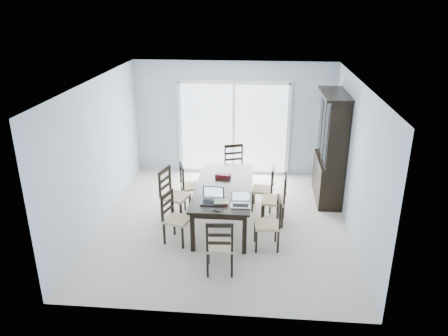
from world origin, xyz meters
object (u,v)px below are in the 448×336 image
Objects in this scene: china_hutch at (331,149)px; chair_right_far at (267,184)px; chair_left_near at (173,212)px; chair_right_mid at (279,194)px; laptop_dark at (212,200)px; game_box at (223,176)px; laptop_silver at (241,203)px; hot_tub at (227,139)px; chair_right_near at (272,218)px; dining_table at (224,189)px; cell_phone at (217,211)px; chair_end_far at (235,162)px; chair_end_near at (220,241)px; chair_left_far at (187,181)px; chair_left_mid at (171,189)px.

chair_right_far is at bearing -153.32° from china_hutch.
chair_left_near is 1.95m from chair_right_mid.
laptop_dark is (0.66, -0.02, 0.27)m from chair_left_near.
chair_right_far is at bearing 17.54° from game_box.
laptop_silver is 4.35m from hot_tub.
game_box is (-0.91, 1.13, 0.24)m from chair_right_near.
chair_right_far is at bearing 27.01° from chair_right_mid.
dining_table is at bearing -82.12° from game_box.
laptop_dark reaches higher than cell_phone.
chair_right_near is 4.41m from hot_tub.
laptop_dark is at bearing 105.36° from chair_left_near.
dining_table is at bearing 111.52° from laptop_silver.
chair_end_far reaches higher than laptop_dark.
china_hutch reaches higher than chair_right_far.
chair_end_near is at bearing -72.37° from laptop_dark.
chair_left_far is (-0.78, 0.62, -0.12)m from dining_table.
chair_right_mid is at bearing -70.39° from hot_tub.
chair_left_mid is at bearing 112.39° from chair_right_far.
chair_end_far is 2.41m from laptop_silver.
chair_left_near is 0.99× the size of chair_right_near.
chair_right_near is at bearing 176.99° from chair_right_mid.
game_box is at bearing -156.83° from china_hutch.
cell_phone is at bearing -151.95° from laptop_silver.
chair_right_far is (-0.08, 1.39, -0.01)m from chair_right_near.
chair_end_near is 0.55× the size of hot_tub.
chair_left_near is 8.74× the size of cell_phone.
chair_left_mid reaches higher than chair_right_near.
laptop_dark is at bearing -137.51° from china_hutch.
dining_table is 1.92× the size of chair_left_mid.
dining_table is at bearing -148.29° from china_hutch.
hot_tub is at bearing 149.94° from chair_left_far.
chair_left_near is at bearing -145.30° from china_hutch.
chair_end_far is (-0.90, 1.50, 0.01)m from chair_right_mid.
laptop_silver is (1.33, -0.86, 0.20)m from chair_left_mid.
chair_end_far is at bearing 94.32° from laptop_silver.
hot_tub reaches higher than cell_phone.
chair_right_near is (-1.16, -2.02, -0.52)m from china_hutch.
game_box is at bearing 112.58° from chair_right_far.
chair_right_far is at bearing 38.72° from dining_table.
chair_left_mid is 1.98m from chair_right_mid.
cell_phone is (-0.36, -0.21, -0.05)m from laptop_silver.
chair_left_mid is at bearing 96.03° from chair_right_mid.
laptop_dark is at bearing 82.70° from chair_right_near.
chair_left_near is 0.94× the size of chair_right_mid.
game_box is at bearing 89.52° from laptop_dark.
laptop_silver is at bearing 57.51° from cell_phone.
china_hutch is 1.49m from chair_right_far.
china_hutch is 2.94m from laptop_dark.
chair_right_mid is at bearing 39.86° from laptop_dark.
chair_left_far reaches higher than chair_left_near.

